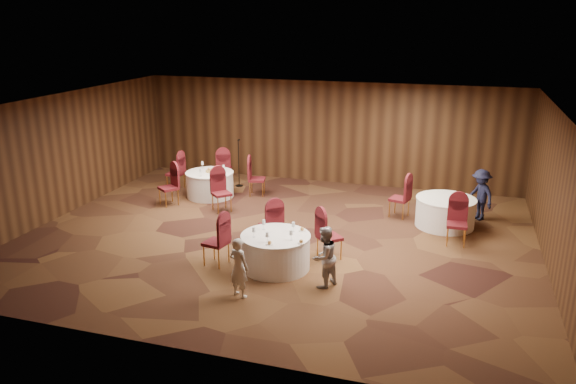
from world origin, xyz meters
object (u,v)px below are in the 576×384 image
(table_right, at_px, (445,212))
(woman_b, at_px, (324,257))
(table_left, at_px, (210,184))
(table_main, at_px, (276,251))
(mic_stand, at_px, (239,173))
(woman_a, at_px, (239,268))
(man_c, at_px, (480,195))

(table_right, xyz_separation_m, woman_b, (-2.14, -4.14, 0.25))
(table_left, relative_size, woman_b, 1.12)
(table_right, height_order, woman_b, woman_b)
(table_main, relative_size, mic_stand, 0.99)
(table_left, height_order, woman_b, woman_b)
(woman_a, relative_size, man_c, 0.88)
(table_right, distance_m, woman_b, 4.67)
(woman_a, bearing_deg, table_main, -79.80)
(table_right, bearing_deg, woman_b, -117.37)
(table_left, height_order, woman_a, woman_a)
(woman_a, height_order, woman_b, woman_b)
(table_left, xyz_separation_m, woman_b, (4.58, -4.64, 0.25))
(mic_stand, bearing_deg, woman_a, -68.05)
(woman_a, bearing_deg, woman_b, -127.74)
(table_right, bearing_deg, woman_a, -125.47)
(mic_stand, xyz_separation_m, woman_b, (4.16, -5.88, 0.20))
(man_c, bearing_deg, woman_b, -69.70)
(table_main, relative_size, man_c, 1.09)
(mic_stand, bearing_deg, table_main, -60.86)
(table_left, distance_m, woman_a, 6.35)
(table_left, distance_m, mic_stand, 1.31)
(table_main, height_order, man_c, man_c)
(mic_stand, height_order, woman_b, mic_stand)
(table_main, bearing_deg, table_left, 129.64)
(table_right, xyz_separation_m, mic_stand, (-6.30, 1.74, 0.05))
(table_left, xyz_separation_m, woman_a, (3.15, -5.52, 0.22))
(table_main, bearing_deg, woman_b, -24.10)
(mic_stand, relative_size, woman_b, 1.19)
(woman_a, distance_m, woman_b, 1.68)
(table_left, bearing_deg, table_main, -50.36)
(table_left, distance_m, man_c, 7.57)
(table_main, xyz_separation_m, table_left, (-3.41, 4.11, 0.00))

